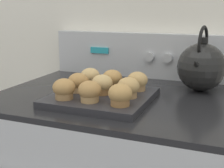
# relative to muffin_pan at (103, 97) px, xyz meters

# --- Properties ---
(wall_back) EXTENTS (8.00, 0.05, 2.40)m
(wall_back) POSITION_rel_muffin_pan_xyz_m (-0.00, 0.46, 0.28)
(wall_back) COLOR silver
(wall_back) RESTS_ON ground_plane
(control_panel) EXTENTS (0.77, 0.07, 0.19)m
(control_panel) POSITION_rel_muffin_pan_xyz_m (-0.00, 0.40, 0.08)
(control_panel) COLOR #B7BABF
(control_panel) RESTS_ON stove_range
(muffin_pan) EXTENTS (0.31, 0.31, 0.02)m
(muffin_pan) POSITION_rel_muffin_pan_xyz_m (0.00, 0.00, 0.00)
(muffin_pan) COLOR #28282D
(muffin_pan) RESTS_ON stove_range
(muffin_r0_c0) EXTENTS (0.07, 0.07, 0.06)m
(muffin_r0_c0) POSITION_rel_muffin_pan_xyz_m (-0.09, -0.09, 0.04)
(muffin_r0_c0) COLOR #A37A4C
(muffin_r0_c0) RESTS_ON muffin_pan
(muffin_r0_c1) EXTENTS (0.07, 0.07, 0.06)m
(muffin_r0_c1) POSITION_rel_muffin_pan_xyz_m (-0.00, -0.09, 0.04)
(muffin_r0_c1) COLOR tan
(muffin_r0_c1) RESTS_ON muffin_pan
(muffin_r0_c2) EXTENTS (0.07, 0.07, 0.06)m
(muffin_r0_c2) POSITION_rel_muffin_pan_xyz_m (0.09, -0.09, 0.04)
(muffin_r0_c2) COLOR olive
(muffin_r0_c2) RESTS_ON muffin_pan
(muffin_r1_c0) EXTENTS (0.07, 0.07, 0.06)m
(muffin_r1_c0) POSITION_rel_muffin_pan_xyz_m (-0.09, -0.00, 0.04)
(muffin_r1_c0) COLOR tan
(muffin_r1_c0) RESTS_ON muffin_pan
(muffin_r1_c1) EXTENTS (0.07, 0.07, 0.06)m
(muffin_r1_c1) POSITION_rel_muffin_pan_xyz_m (-0.00, 0.00, 0.04)
(muffin_r1_c1) COLOR olive
(muffin_r1_c1) RESTS_ON muffin_pan
(muffin_r1_c2) EXTENTS (0.07, 0.07, 0.06)m
(muffin_r1_c2) POSITION_rel_muffin_pan_xyz_m (0.09, -0.00, 0.04)
(muffin_r1_c2) COLOR #A37A4C
(muffin_r1_c2) RESTS_ON muffin_pan
(muffin_r2_c0) EXTENTS (0.07, 0.07, 0.06)m
(muffin_r2_c0) POSITION_rel_muffin_pan_xyz_m (-0.09, 0.09, 0.04)
(muffin_r2_c0) COLOR tan
(muffin_r2_c0) RESTS_ON muffin_pan
(muffin_r2_c1) EXTENTS (0.07, 0.07, 0.06)m
(muffin_r2_c1) POSITION_rel_muffin_pan_xyz_m (-0.00, 0.09, 0.04)
(muffin_r2_c1) COLOR olive
(muffin_r2_c1) RESTS_ON muffin_pan
(muffin_r2_c2) EXTENTS (0.07, 0.07, 0.06)m
(muffin_r2_c2) POSITION_rel_muffin_pan_xyz_m (0.09, 0.09, 0.04)
(muffin_r2_c2) COLOR #A37A4C
(muffin_r2_c2) RESTS_ON muffin_pan
(tea_kettle) EXTENTS (0.17, 0.21, 0.24)m
(tea_kettle) POSITION_rel_muffin_pan_xyz_m (0.28, 0.25, 0.08)
(tea_kettle) COLOR black
(tea_kettle) RESTS_ON stove_range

